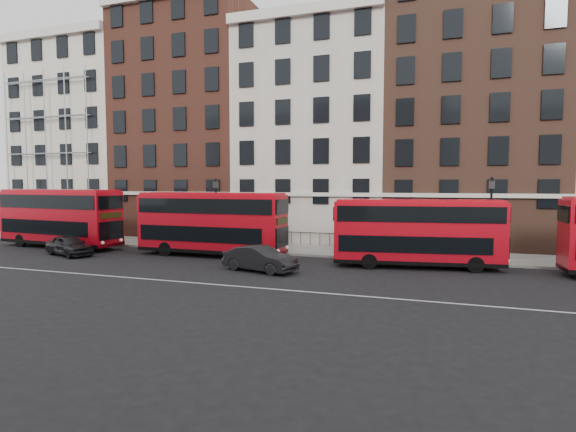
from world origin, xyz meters
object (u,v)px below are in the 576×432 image
(car_rear, at_px, (69,245))
(bus_c, at_px, (416,231))
(bus_b, at_px, (211,222))
(car_front, at_px, (260,259))
(bus_a, at_px, (59,216))

(car_rear, bearing_deg, bus_c, -63.84)
(bus_b, relative_size, car_front, 2.37)
(bus_c, relative_size, car_rear, 2.36)
(bus_a, height_order, bus_b, bus_a)
(car_rear, bearing_deg, bus_b, -53.73)
(bus_c, height_order, car_rear, bus_c)
(bus_a, bearing_deg, bus_b, 5.92)
(bus_b, relative_size, car_rear, 2.50)
(bus_a, bearing_deg, car_rear, -31.79)
(bus_a, height_order, car_front, bus_a)
(bus_a, relative_size, bus_c, 1.12)
(bus_a, height_order, car_rear, bus_a)
(bus_b, bearing_deg, bus_a, -179.15)
(bus_a, bearing_deg, car_front, -6.27)
(bus_c, bearing_deg, car_front, -162.33)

